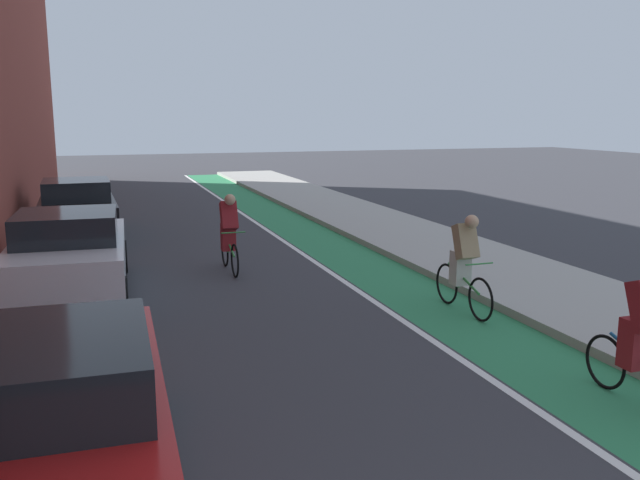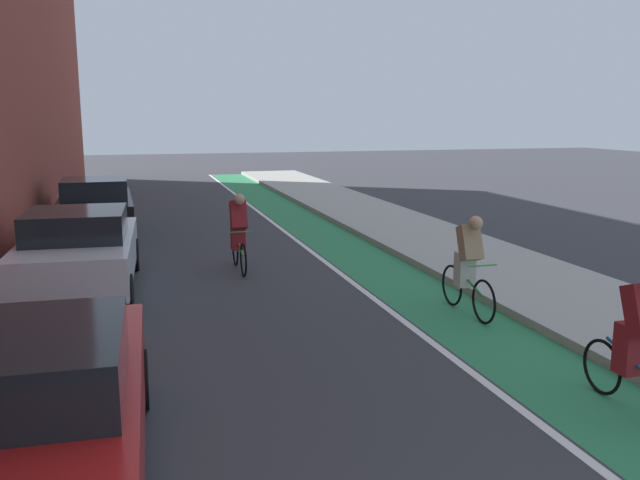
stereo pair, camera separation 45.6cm
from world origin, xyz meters
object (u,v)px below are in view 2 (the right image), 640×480
at_px(cyclist_trailing, 239,232).
at_px(cyclist_lead, 638,341).
at_px(parked_sedan_black, 96,206).
at_px(cyclist_mid, 468,265).
at_px(parked_sedan_white, 79,250).
at_px(parked_sedan_red, 18,415).

bearing_deg(cyclist_trailing, cyclist_lead, -68.59).
xyz_separation_m(parked_sedan_black, cyclist_lead, (6.06, -12.84, 0.02)).
bearing_deg(cyclist_lead, cyclist_mid, 89.87).
bearing_deg(cyclist_mid, cyclist_lead, -90.13).
relative_size(cyclist_lead, cyclist_mid, 0.97).
relative_size(parked_sedan_white, cyclist_trailing, 2.52).
bearing_deg(cyclist_trailing, parked_sedan_black, 120.75).
relative_size(cyclist_mid, cyclist_trailing, 1.01).
distance_m(parked_sedan_red, cyclist_lead, 6.06).
distance_m(parked_sedan_white, parked_sedan_black, 6.05).
relative_size(parked_sedan_white, cyclist_mid, 2.50).
bearing_deg(parked_sedan_white, cyclist_trailing, 18.10).
xyz_separation_m(parked_sedan_black, cyclist_trailing, (3.01, -5.06, 0.02)).
bearing_deg(cyclist_lead, parked_sedan_black, 115.27).
bearing_deg(cyclist_mid, parked_sedan_white, 153.57).
height_order(parked_sedan_black, cyclist_mid, cyclist_mid).
bearing_deg(cyclist_trailing, cyclist_mid, -52.62).
xyz_separation_m(parked_sedan_white, cyclist_lead, (6.06, -6.79, 0.02)).
xyz_separation_m(cyclist_lead, cyclist_mid, (0.01, 3.77, 0.00)).
bearing_deg(parked_sedan_red, parked_sedan_black, 89.99).
xyz_separation_m(parked_sedan_red, cyclist_lead, (6.06, 0.10, 0.02)).
distance_m(parked_sedan_red, parked_sedan_white, 6.89).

